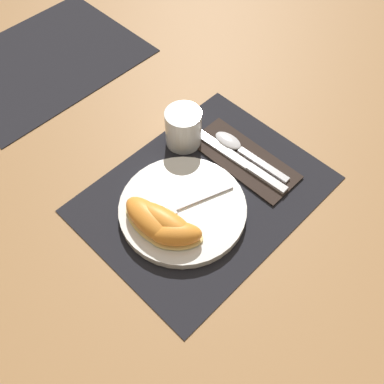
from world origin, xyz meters
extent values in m
plane|color=#A37547|center=(0.00, 0.00, 0.00)|extent=(3.00, 3.00, 0.00)
cube|color=black|center=(0.00, 0.00, 0.00)|extent=(0.45, 0.34, 0.00)
cube|color=black|center=(0.01, 0.55, 0.00)|extent=(0.45, 0.34, 0.00)
cylinder|color=white|center=(-0.06, 0.00, 0.01)|extent=(0.24, 0.24, 0.02)
cylinder|color=silver|center=(0.07, 0.12, 0.04)|extent=(0.07, 0.07, 0.08)
cylinder|color=yellow|center=(0.07, 0.12, 0.02)|extent=(0.06, 0.06, 0.04)
cube|color=#2D231E|center=(0.12, 0.00, 0.01)|extent=(0.10, 0.23, 0.00)
cube|color=silver|center=(0.11, -0.07, 0.01)|extent=(0.02, 0.09, 0.01)
cube|color=silver|center=(0.10, 0.05, 0.01)|extent=(0.02, 0.14, 0.01)
cube|color=silver|center=(0.13, -0.04, 0.01)|extent=(0.02, 0.12, 0.01)
ellipsoid|color=silver|center=(0.13, 0.05, 0.01)|extent=(0.04, 0.06, 0.01)
cube|color=silver|center=(-0.02, -0.01, 0.02)|extent=(0.12, 0.05, 0.00)
cube|color=silver|center=(-0.10, 0.02, 0.02)|extent=(0.08, 0.05, 0.00)
ellipsoid|color=#F4DB84|center=(-0.13, 0.01, 0.02)|extent=(0.06, 0.12, 0.01)
ellipsoid|color=orange|center=(-0.13, 0.01, 0.04)|extent=(0.06, 0.12, 0.04)
ellipsoid|color=#F4DB84|center=(-0.11, -0.01, 0.02)|extent=(0.07, 0.14, 0.01)
ellipsoid|color=orange|center=(-0.11, -0.01, 0.04)|extent=(0.07, 0.14, 0.04)
ellipsoid|color=#F4DB84|center=(-0.11, -0.04, 0.02)|extent=(0.10, 0.10, 0.01)
ellipsoid|color=orange|center=(-0.11, -0.04, 0.04)|extent=(0.09, 0.10, 0.04)
camera|label=1|loc=(-0.36, -0.33, 0.71)|focal=42.00mm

